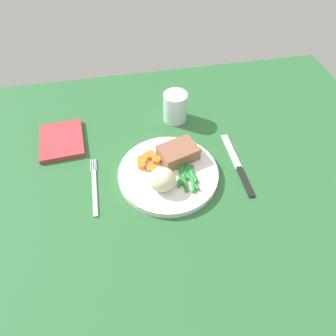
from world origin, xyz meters
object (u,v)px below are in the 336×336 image
Objects in this scene: meat_portion at (178,153)px; napkin at (62,140)px; water_glass at (175,108)px; dinner_plate at (168,173)px; fork at (94,186)px; knife at (238,165)px.

napkin is at bearing 156.00° from meat_portion.
meat_portion is at bearing -99.30° from water_glass.
dinner_plate is 20.96cm from water_glass.
dinner_plate is 17.32cm from fork.
water_glass is (2.66, 16.23, 0.27)cm from meat_portion.
fork is at bearing -64.80° from napkin.
water_glass is at bearing 6.70° from napkin.
dinner_plate is at bearing -1.32° from fork.
knife is (17.25, -0.29, -0.60)cm from dinner_plate.
water_glass reaches higher than fork.
napkin is (-25.10, 16.30, -0.18)cm from dinner_plate.
dinner_plate reaches higher than knife.
dinner_plate is 1.42× the size of fork.
dinner_plate is 5.48cm from meat_portion.
knife is 1.51× the size of napkin.
dinner_plate is 29.93cm from napkin.
meat_portion is 0.65× the size of napkin.
dinner_plate is 2.67× the size of meat_portion.
meat_portion is 14.95cm from knife.
meat_portion reaches higher than dinner_plate.
meat_portion is 1.09× the size of water_glass.
dinner_plate is at bearing -33.00° from napkin.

